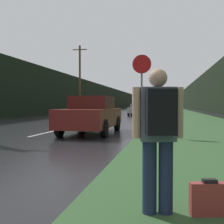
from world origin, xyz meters
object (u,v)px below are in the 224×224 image
object	(u,v)px
car_passing_near	(92,115)
hitchhiker_with_backpack	(158,131)
delivery_truck	(145,103)
car_passing_far	(138,109)
stop_sign	(142,86)
suitcase	(209,200)

from	to	relation	value
car_passing_near	hitchhiker_with_backpack	bearing A→B (deg)	109.64
car_passing_near	delivery_truck	world-z (taller)	delivery_truck
car_passing_near	car_passing_far	size ratio (longest dim) A/B	1.03
car_passing_near	car_passing_far	distance (m)	20.36
stop_sign	car_passing_near	world-z (taller)	stop_sign
hitchhiker_with_backpack	stop_sign	bearing A→B (deg)	84.70
suitcase	delivery_truck	bearing A→B (deg)	83.19
stop_sign	car_passing_near	bearing A→B (deg)	162.87
suitcase	car_passing_near	distance (m)	9.21
car_passing_near	delivery_truck	distance (m)	85.25
stop_sign	suitcase	bearing A→B (deg)	-79.86
suitcase	car_passing_far	world-z (taller)	car_passing_far
stop_sign	hitchhiker_with_backpack	world-z (taller)	stop_sign
delivery_truck	suitcase	bearing A→B (deg)	-85.38
suitcase	car_passing_far	distance (m)	29.04
stop_sign	suitcase	size ratio (longest dim) A/B	7.29
delivery_truck	car_passing_near	bearing A→B (deg)	-87.32
stop_sign	car_passing_far	xyz separation A→B (m)	(-2.20, 21.03, -1.27)
car_passing_far	car_passing_near	bearing A→B (deg)	90.00
suitcase	delivery_truck	distance (m)	93.93
car_passing_far	suitcase	bearing A→B (deg)	97.10
stop_sign	delivery_truck	size ratio (longest dim) A/B	0.37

